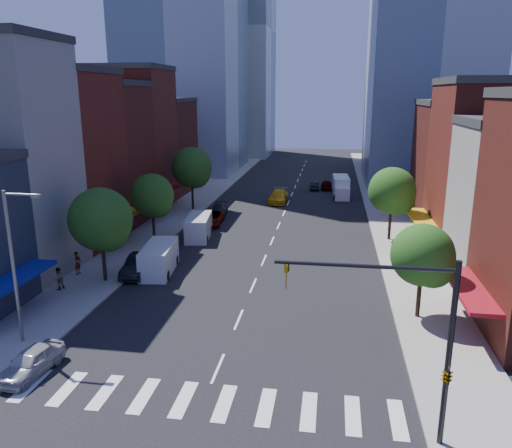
{
  "coord_description": "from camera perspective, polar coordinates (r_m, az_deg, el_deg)",
  "views": [
    {
      "loc": [
        5.63,
        -23.24,
        14.27
      ],
      "look_at": [
        0.29,
        11.56,
        5.0
      ],
      "focal_mm": 35.0,
      "sensor_mm": 36.0,
      "label": 1
    }
  ],
  "objects": [
    {
      "name": "bldg_left_4",
      "position": [
        66.57,
        -15.09,
        9.28
      ],
      "size": [
        12.0,
        9.0,
        17.0
      ],
      "primitive_type": "cube",
      "color": "maroon",
      "rests_on": "ground"
    },
    {
      "name": "parked_car_front",
      "position": [
        29.4,
        -24.3,
        -14.17
      ],
      "size": [
        2.15,
        4.27,
        1.39
      ],
      "primitive_type": "imported",
      "rotation": [
        0.0,
        0.0,
        -0.13
      ],
      "color": "#AAA9AE",
      "rests_on": "ground"
    },
    {
      "name": "pedestrian_near",
      "position": [
        42.56,
        -19.71,
        -4.21
      ],
      "size": [
        0.47,
        0.69,
        1.85
      ],
      "primitive_type": "imported",
      "rotation": [
        0.0,
        0.0,
        1.54
      ],
      "color": "#999999",
      "rests_on": "sidewalk_left"
    },
    {
      "name": "cargo_van_near",
      "position": [
        41.46,
        -11.06,
        -3.97
      ],
      "size": [
        2.83,
        5.74,
        2.35
      ],
      "rotation": [
        0.0,
        0.0,
        0.12
      ],
      "color": "silver",
      "rests_on": "ground"
    },
    {
      "name": "parked_car_third",
      "position": [
        55.81,
        -5.15,
        0.62
      ],
      "size": [
        2.67,
        5.22,
        1.41
      ],
      "primitive_type": "imported",
      "rotation": [
        0.0,
        0.0,
        0.07
      ],
      "color": "#999999",
      "rests_on": "ground"
    },
    {
      "name": "bldg_left_3",
      "position": [
        59.03,
        -18.32,
        7.42
      ],
      "size": [
        12.0,
        8.0,
        15.0
      ],
      "primitive_type": "cube",
      "color": "#501D14",
      "rests_on": "ground"
    },
    {
      "name": "ground",
      "position": [
        27.85,
        -4.37,
        -16.12
      ],
      "size": [
        220.0,
        220.0,
        0.0
      ],
      "primitive_type": "plane",
      "color": "black",
      "rests_on": "ground"
    },
    {
      "name": "traffic_car_oncoming",
      "position": [
        76.7,
        6.69,
        4.41
      ],
      "size": [
        1.51,
        3.9,
        1.27
      ],
      "primitive_type": "imported",
      "rotation": [
        0.0,
        0.0,
        3.19
      ],
      "color": "black",
      "rests_on": "ground"
    },
    {
      "name": "sidewalk_left",
      "position": [
        67.3,
        -7.11,
        2.46
      ],
      "size": [
        5.0,
        120.0,
        0.15
      ],
      "primitive_type": "cube",
      "color": "gray",
      "rests_on": "ground"
    },
    {
      "name": "cargo_van_far",
      "position": [
        50.61,
        -6.6,
        -0.38
      ],
      "size": [
        2.87,
        5.67,
        2.32
      ],
      "rotation": [
        0.0,
        0.0,
        0.13
      ],
      "color": "silver",
      "rests_on": "ground"
    },
    {
      "name": "streetlight",
      "position": [
        31.18,
        -25.82,
        -3.53
      ],
      "size": [
        2.25,
        0.25,
        9.0
      ],
      "color": "slate",
      "rests_on": "sidewalk_left"
    },
    {
      "name": "tree_left_near",
      "position": [
        39.29,
        -17.17,
        0.23
      ],
      "size": [
        4.8,
        4.8,
        7.3
      ],
      "color": "black",
      "rests_on": "sidewalk_left"
    },
    {
      "name": "bldg_right_3",
      "position": [
        59.78,
        23.68,
        6.05
      ],
      "size": [
        12.0,
        10.0,
        13.0
      ],
      "primitive_type": "cube",
      "color": "#501D14",
      "rests_on": "ground"
    },
    {
      "name": "traffic_signal",
      "position": [
        21.73,
        19.7,
        -13.92
      ],
      "size": [
        7.24,
        2.24,
        8.0
      ],
      "color": "black",
      "rests_on": "sidewalk_right"
    },
    {
      "name": "bldg_right_2",
      "position": [
        50.14,
        26.61,
        5.43
      ],
      "size": [
        12.0,
        10.0,
        15.0
      ],
      "primitive_type": "cube",
      "color": "maroon",
      "rests_on": "ground"
    },
    {
      "name": "box_truck",
      "position": [
        71.63,
        9.68,
        4.14
      ],
      "size": [
        2.49,
        7.13,
        2.83
      ],
      "rotation": [
        0.0,
        0.0,
        0.06
      ],
      "color": "white",
      "rests_on": "ground"
    },
    {
      "name": "crosswalk",
      "position": [
        25.39,
        -5.98,
        -19.51
      ],
      "size": [
        19.0,
        3.0,
        0.01
      ],
      "primitive_type": "cube",
      "color": "silver",
      "rests_on": "ground"
    },
    {
      "name": "tree_left_far",
      "position": [
        62.22,
        -7.25,
        6.25
      ],
      "size": [
        5.0,
        5.0,
        7.75
      ],
      "color": "black",
      "rests_on": "sidewalk_left"
    },
    {
      "name": "parked_car_second",
      "position": [
        41.53,
        -13.2,
        -4.56
      ],
      "size": [
        1.9,
        5.01,
        1.63
      ],
      "primitive_type": "imported",
      "rotation": [
        0.0,
        0.0,
        0.03
      ],
      "color": "black",
      "rests_on": "ground"
    },
    {
      "name": "tower_far_w",
      "position": [
        121.36,
        -2.75,
        21.23
      ],
      "size": [
        18.0,
        18.0,
        56.0
      ],
      "primitive_type": "cube",
      "color": "#9EA5AD",
      "rests_on": "ground"
    },
    {
      "name": "pedestrian_far",
      "position": [
        39.79,
        -21.66,
        -5.82
      ],
      "size": [
        0.92,
        1.01,
        1.7
      ],
      "primitive_type": "imported",
      "rotation": [
        0.0,
        0.0,
        -1.98
      ],
      "color": "#999999",
      "rests_on": "sidewalk_left"
    },
    {
      "name": "tree_right_near",
      "position": [
        33.3,
        18.75,
        -3.68
      ],
      "size": [
        4.0,
        4.0,
        6.2
      ],
      "color": "black",
      "rests_on": "sidewalk_right"
    },
    {
      "name": "traffic_car_far",
      "position": [
        77.26,
        8.08,
        4.47
      ],
      "size": [
        1.73,
        4.03,
        1.35
      ],
      "primitive_type": "imported",
      "rotation": [
        0.0,
        0.0,
        3.18
      ],
      "color": "#999999",
      "rests_on": "ground"
    },
    {
      "name": "bldg_left_5",
      "position": [
        75.52,
        -12.11,
        8.52
      ],
      "size": [
        12.0,
        10.0,
        13.0
      ],
      "primitive_type": "cube",
      "color": "#501D14",
      "rests_on": "ground"
    },
    {
      "name": "tree_left_mid",
      "position": [
        49.22,
        -11.65,
        3.03
      ],
      "size": [
        4.2,
        4.2,
        6.65
      ],
      "color": "black",
      "rests_on": "sidewalk_left"
    },
    {
      "name": "taxi",
      "position": [
        67.06,
        2.59,
        3.16
      ],
      "size": [
        2.45,
        5.69,
        1.63
      ],
      "primitive_type": "imported",
      "rotation": [
        0.0,
        0.0,
        -0.03
      ],
      "color": "#E0AD0B",
      "rests_on": "ground"
    },
    {
      "name": "tree_right_far",
      "position": [
        50.42,
        15.46,
        3.46
      ],
      "size": [
        4.6,
        4.6,
        7.2
      ],
      "color": "black",
      "rests_on": "sidewalk_right"
    },
    {
      "name": "parked_car_rear",
      "position": [
        59.84,
        -4.29,
        1.56
      ],
      "size": [
        2.33,
        4.73,
        1.32
      ],
      "primitive_type": "imported",
      "rotation": [
        0.0,
        0.0,
        0.11
      ],
      "color": "black",
      "rests_on": "ground"
    },
    {
      "name": "bldg_left_2",
      "position": [
        51.59,
        -22.59,
        6.65
      ],
      "size": [
        12.0,
        9.0,
        16.0
      ],
      "primitive_type": "cube",
      "color": "maroon",
      "rests_on": "ground"
    },
    {
      "name": "sidewalk_right",
      "position": [
        65.18,
        14.57,
        1.69
      ],
      "size": [
        5.0,
        120.0,
        0.15
      ],
      "primitive_type": "cube",
      "color": "gray",
      "rests_on": "ground"
    }
  ]
}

